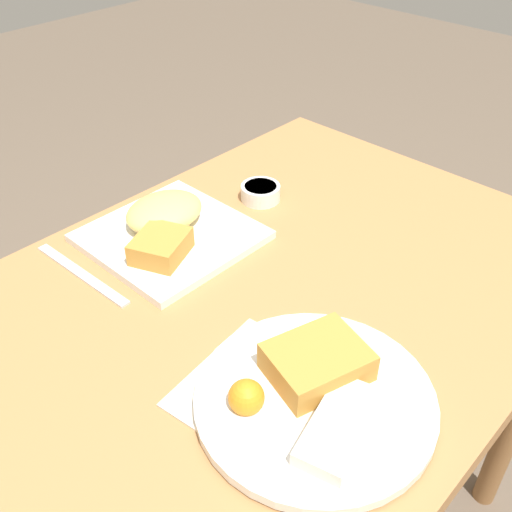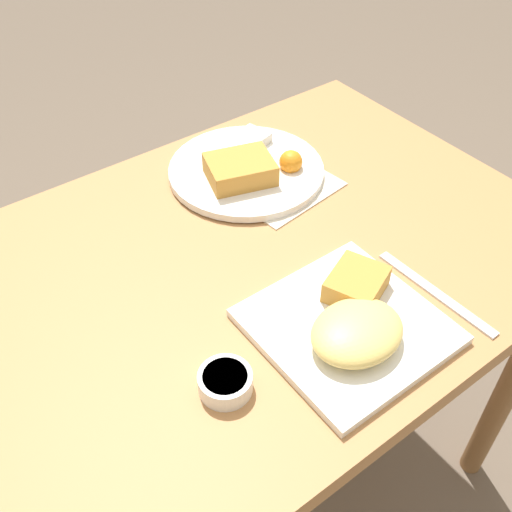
% 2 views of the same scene
% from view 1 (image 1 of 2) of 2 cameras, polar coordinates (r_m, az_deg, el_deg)
% --- Properties ---
extents(dining_table, '(1.03, 0.74, 0.76)m').
position_cam_1_polar(dining_table, '(0.97, 1.08, -7.67)').
color(dining_table, '#B27A47').
rests_on(dining_table, ground_plane).
extents(menu_card, '(0.22, 0.25, 0.00)m').
position_cam_1_polar(menu_card, '(0.76, 1.98, -13.45)').
color(menu_card, beige).
rests_on(menu_card, dining_table).
extents(plate_square_near, '(0.25, 0.25, 0.06)m').
position_cam_1_polar(plate_square_near, '(1.01, -8.40, 2.69)').
color(plate_square_near, white).
rests_on(plate_square_near, dining_table).
extents(plate_oval_far, '(0.29, 0.29, 0.05)m').
position_cam_1_polar(plate_oval_far, '(0.75, 5.57, -12.82)').
color(plate_oval_far, white).
rests_on(plate_oval_far, menu_card).
extents(sauce_ramekin, '(0.07, 0.07, 0.03)m').
position_cam_1_polar(sauce_ramekin, '(1.11, 0.44, 6.10)').
color(sauce_ramekin, white).
rests_on(sauce_ramekin, dining_table).
extents(butter_knife, '(0.02, 0.22, 0.00)m').
position_cam_1_polar(butter_knife, '(0.97, -16.28, -1.66)').
color(butter_knife, silver).
rests_on(butter_knife, dining_table).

